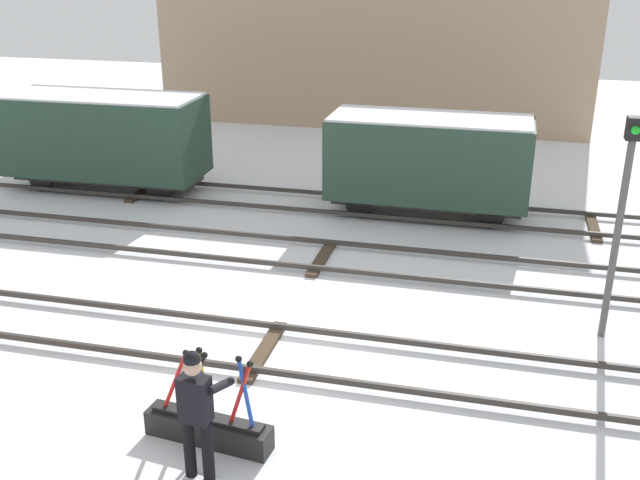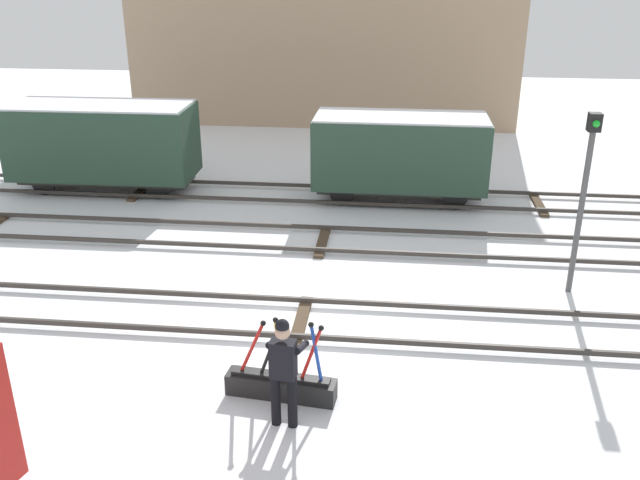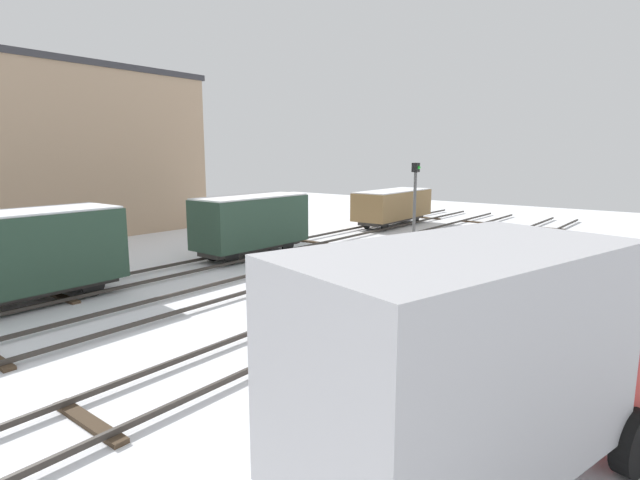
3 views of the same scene
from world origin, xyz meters
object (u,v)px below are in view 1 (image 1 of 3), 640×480
signal_post (622,208)px  freight_car_far_end (104,137)px  rail_worker (197,407)px  switch_lever_frame (209,426)px  freight_car_near_switch (428,160)px

signal_post → freight_car_far_end: bearing=156.2°
freight_car_far_end → rail_worker: bearing=-56.9°
freight_car_far_end → signal_post: bearing=-24.6°
switch_lever_frame → freight_car_far_end: (-6.92, 9.85, 1.25)m
freight_car_near_switch → freight_car_far_end: bearing=-179.5°
rail_worker → signal_post: size_ratio=0.48×
switch_lever_frame → signal_post: 7.34m
signal_post → freight_car_far_end: 13.59m
switch_lever_frame → signal_post: (5.49, 4.39, 2.10)m
rail_worker → switch_lever_frame: bearing=110.0°
signal_post → freight_car_near_switch: bearing=123.8°
rail_worker → freight_car_near_switch: size_ratio=0.37×
signal_post → rail_worker: bearing=-136.5°
rail_worker → freight_car_near_switch: bearing=87.5°
signal_post → freight_car_near_switch: (-3.65, 5.46, -0.92)m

